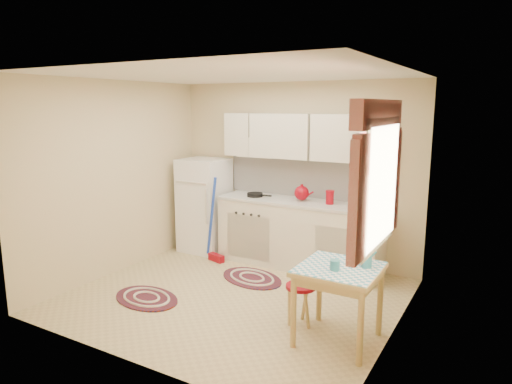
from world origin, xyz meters
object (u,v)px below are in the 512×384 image
at_px(base_cabinets, 299,235).
at_px(table, 338,304).
at_px(fridge, 205,205).
at_px(stool, 300,305).

height_order(base_cabinets, table, base_cabinets).
bearing_deg(fridge, stool, -33.43).
relative_size(fridge, base_cabinets, 0.62).
distance_m(fridge, table, 3.17).
xyz_separation_m(base_cabinets, table, (1.16, -1.67, -0.08)).
bearing_deg(fridge, table, -30.94).
distance_m(base_cabinets, table, 2.04).
relative_size(fridge, stool, 3.33).
relative_size(base_cabinets, table, 3.12).
bearing_deg(stool, fridge, 146.57).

